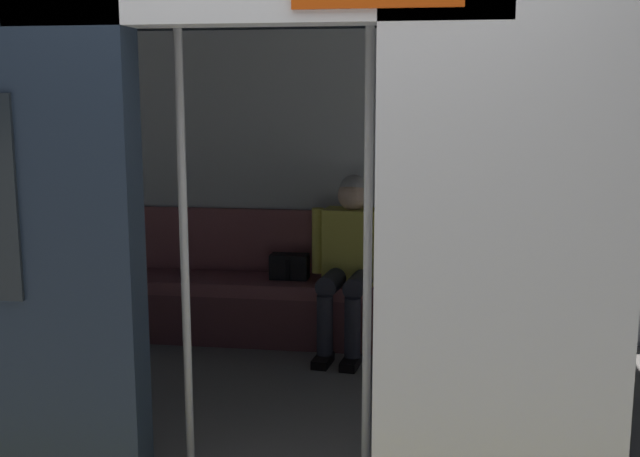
# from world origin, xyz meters

# --- Properties ---
(train_car) EXTENTS (6.40, 2.87, 2.25)m
(train_car) POSITION_xyz_m (0.05, -1.25, 1.50)
(train_car) COLOR silver
(train_car) RESTS_ON ground_plane
(bench_seat) EXTENTS (2.99, 0.44, 0.44)m
(bench_seat) POSITION_xyz_m (0.00, -2.36, 0.34)
(bench_seat) COLOR #935156
(bench_seat) RESTS_ON ground_plane
(person_seated) EXTENTS (0.55, 0.70, 1.17)m
(person_seated) POSITION_xyz_m (-0.10, -2.31, 0.66)
(person_seated) COLOR #D8CC4C
(person_seated) RESTS_ON ground_plane
(handbag) EXTENTS (0.26, 0.15, 0.17)m
(handbag) POSITION_xyz_m (0.33, -2.43, 0.53)
(handbag) COLOR black
(handbag) RESTS_ON bench_seat
(book) EXTENTS (0.21, 0.25, 0.03)m
(book) POSITION_xyz_m (-0.43, -2.45, 0.46)
(book) COLOR silver
(book) RESTS_ON bench_seat
(grab_pole_door) EXTENTS (0.04, 0.04, 2.11)m
(grab_pole_door) POSITION_xyz_m (0.38, -0.35, 1.05)
(grab_pole_door) COLOR silver
(grab_pole_door) RESTS_ON ground_plane
(grab_pole_far) EXTENTS (0.04, 0.04, 2.11)m
(grab_pole_far) POSITION_xyz_m (-0.38, -0.37, 1.05)
(grab_pole_far) COLOR silver
(grab_pole_far) RESTS_ON ground_plane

